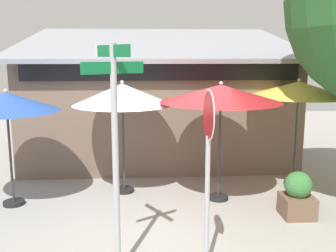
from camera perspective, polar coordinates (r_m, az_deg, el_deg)
name	(u,v)px	position (r m, az deg, el deg)	size (l,w,h in m)	color
ground_plane	(174,220)	(7.85, 0.83, -13.55)	(28.00, 28.00, 0.10)	#9E9B93
cafe_building	(158,103)	(12.24, -1.50, 3.34)	(7.93, 5.54, 4.06)	#705B4C
street_sign_post	(115,138)	(5.40, -7.77, -1.77)	(0.80, 0.85, 3.28)	#A8AAB2
stop_sign	(208,149)	(5.48, 5.87, -3.35)	(0.07, 0.71, 2.68)	#A8AAB2
patio_umbrella_royal_blue_left	(6,103)	(8.55, -22.53, 3.14)	(2.13, 2.13, 2.46)	black
patio_umbrella_ivory_center	(122,95)	(8.74, -6.68, 4.52)	(2.23, 2.23, 2.58)	black
patio_umbrella_crimson_right	(221,94)	(8.27, 7.71, 4.62)	(2.58, 2.58, 2.58)	black
patio_umbrella_mustard_far_right	(299,90)	(9.68, 18.52, 5.03)	(2.39, 2.39, 2.59)	black
sidewalk_planter	(298,196)	(8.13, 18.39, -9.64)	(0.60, 0.60, 0.91)	brown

